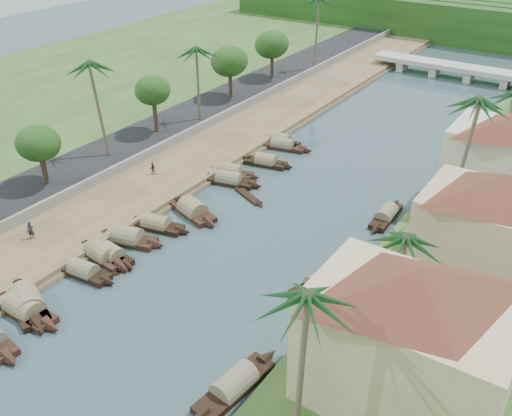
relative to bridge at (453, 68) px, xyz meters
The scene contains 40 objects.
ground 72.02m from the bridge, 90.00° to the right, with size 220.00×220.00×0.00m, color #34494E.
left_bank 54.42m from the bridge, 107.10° to the right, with size 10.00×180.00×0.80m, color brown.
right_bank 55.37m from the bridge, 69.93° to the right, with size 16.00×180.00×1.20m, color #2B4B1E.
road 57.49m from the bridge, 115.23° to the right, with size 8.00×180.00×1.40m, color black.
retaining_wall 55.79m from the bridge, 111.23° to the right, with size 0.40×180.00×1.10m, color gray.
far_left_fill 72.84m from the bridge, 134.44° to the right, with size 45.00×220.00×1.35m, color #2B4B1E.
treeline 28.09m from the bridge, 90.00° to the left, with size 120.00×14.00×8.00m.
bridge is the anchor object (origin of this frame).
building_near 76.54m from the bridge, 75.61° to the right, with size 14.85×14.85×10.20m.
building_mid 61.51m from the bridge, 70.98° to the right, with size 14.11×14.11×9.70m.
sampan_1 81.25m from the bridge, 96.91° to the right, with size 8.98×5.32×2.59m.
sampan_2 81.86m from the bridge, 96.54° to the right, with size 8.74×2.11×2.29m.
sampan_3 75.77m from the bridge, 97.01° to the right, with size 7.26×2.12×1.97m.
sampan_4 73.19m from the bridge, 97.81° to the right, with size 8.06×2.54×2.25m.
sampan_5 72.64m from the bridge, 97.17° to the right, with size 6.56×2.40×2.08m.
sampan_6 69.92m from the bridge, 98.10° to the right, with size 8.04×3.90×2.33m.
sampan_7 66.49m from the bridge, 98.03° to the right, with size 7.91×3.21×2.08m.
sampan_8 62.19m from the bridge, 97.40° to the right, with size 8.39×4.34×2.50m.
sampan_9 54.78m from the bridge, 99.39° to the right, with size 8.41×3.43×2.11m.
sampan_10 53.27m from the bridge, 100.82° to the right, with size 7.67×3.35×2.09m.
sampan_11 48.28m from the bridge, 99.60° to the right, with size 7.39×2.87×2.09m.
sampan_12 43.27m from the bridge, 101.87° to the right, with size 8.41×3.15×2.00m.
sampan_13 42.35m from the bridge, 103.57° to the right, with size 7.44×1.83×2.06m.
sampan_14 79.00m from the bridge, 83.28° to the right, with size 2.72×9.31×2.22m.
sampan_15 65.70m from the bridge, 82.13° to the right, with size 4.65×8.56×2.27m.
sampan_16 52.26m from the bridge, 80.07° to the right, with size 1.86×8.02×1.98m.
canoe_1 74.88m from the bridge, 96.54° to the right, with size 4.06×2.69×0.69m.
canoe_2 55.72m from the bridge, 95.46° to the right, with size 5.79×3.20×0.87m.
palm_0 82.08m from the bridge, 79.39° to the right, with size 3.20×3.20×12.32m.
palm_1 69.86m from the bridge, 76.69° to the right, with size 3.20×3.20×9.37m.
palm_2 53.80m from the bridge, 73.41° to the right, with size 3.20×3.20×14.02m.
palm_5 63.76m from the bridge, 112.43° to the right, with size 3.20×3.20×12.58m.
palm_6 48.98m from the bridge, 117.21° to the right, with size 3.20×3.20×11.29m.
palm_8 26.52m from the bridge, 148.51° to the right, with size 3.20×3.20×13.39m.
tree_2 71.36m from the bridge, 109.69° to the right, with size 4.55×4.55×6.56m.
tree_3 55.16m from the bridge, 115.91° to the right, with size 4.39×4.39×7.39m.
tree_4 40.93m from the bridge, 126.22° to the right, with size 5.27×5.27×7.58m.
tree_5 32.28m from the bridge, 138.82° to the right, with size 5.19×5.19×7.56m.
person_near 76.44m from the bridge, 102.79° to the right, with size 0.64×0.42×1.75m, color #242229.
person_far 60.48m from the bridge, 106.02° to the right, with size 0.69×0.54×1.42m, color #383227.
Camera 1 is at (25.60, -28.43, 30.12)m, focal length 40.00 mm.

